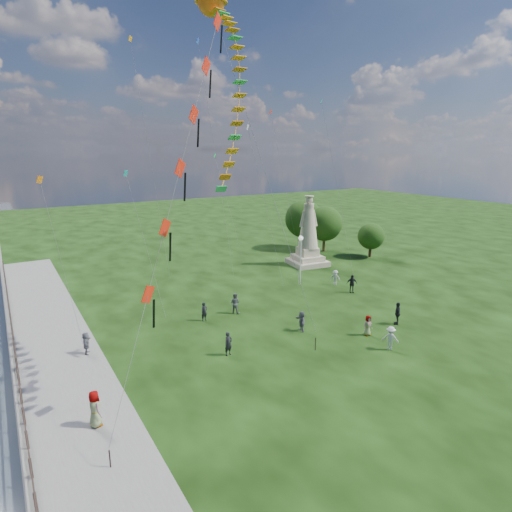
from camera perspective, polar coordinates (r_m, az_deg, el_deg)
ground at (r=60.77m, az=30.86°, el=-0.42°), size 106.50×160.00×0.60m
waterfront at (r=28.87m, az=-26.89°, el=-14.01°), size 200.00×200.00×1.51m
statue at (r=48.48m, az=6.95°, el=2.24°), size 4.37×4.37×7.84m
lamppost at (r=41.07m, az=5.97°, el=0.86°), size 0.45×0.45×4.82m
tree_row at (r=55.43m, az=8.55°, el=4.39°), size 8.26×11.91×6.45m
person_0 at (r=27.76m, az=-3.71°, el=-11.59°), size 0.64×0.50×1.57m
person_2 at (r=29.75m, az=17.50°, el=-10.40°), size 1.05×1.15×1.60m
person_3 at (r=33.95m, az=18.35°, el=-7.26°), size 1.11×1.05×1.73m
person_4 at (r=31.45m, az=14.68°, el=-8.96°), size 0.74×0.47×1.48m
person_5 at (r=29.78m, az=-21.68°, el=-10.90°), size 0.93×1.45×1.45m
person_6 at (r=33.14m, az=-6.91°, el=-7.38°), size 0.60×0.45×1.48m
person_7 at (r=34.44m, az=-2.82°, el=-6.28°), size 0.88×0.95×1.66m
person_8 at (r=42.16m, az=10.52°, el=-2.83°), size 1.01×1.00×1.45m
person_9 at (r=40.14m, az=12.66°, el=-3.62°), size 1.11×0.92×1.69m
person_10 at (r=22.57m, az=-20.67°, el=-18.73°), size 0.73×0.98×1.79m
person_11 at (r=31.28m, az=6.09°, el=-8.65°), size 0.96×1.52×1.52m
red_kite_train at (r=23.22m, az=-9.28°, el=13.87°), size 10.30×9.35×20.59m
serpent_kite at (r=32.48m, az=-5.89°, el=30.36°), size 8.63×13.05×23.08m
small_kites at (r=43.62m, az=-5.83°, el=14.54°), size 29.11×20.93×23.49m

